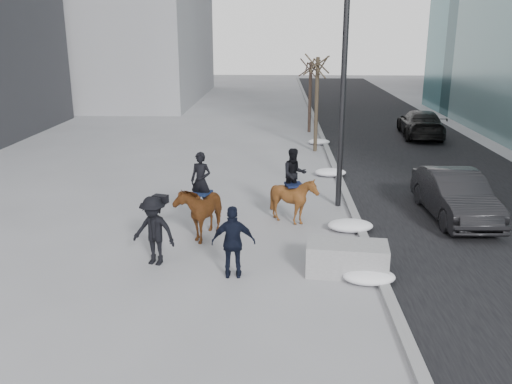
{
  "coord_description": "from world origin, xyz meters",
  "views": [
    {
      "loc": [
        0.53,
        -12.53,
        5.61
      ],
      "look_at": [
        0.0,
        1.2,
        1.5
      ],
      "focal_mm": 38.0,
      "sensor_mm": 36.0,
      "label": 1
    }
  ],
  "objects_px": {
    "planter": "(347,258)",
    "car_near": "(455,195)",
    "mounted_right": "(294,194)",
    "mounted_left": "(201,206)"
  },
  "relations": [
    {
      "from": "mounted_left",
      "to": "planter",
      "type": "bearing_deg",
      "value": -31.91
    },
    {
      "from": "car_near",
      "to": "mounted_right",
      "type": "xyz_separation_m",
      "value": [
        -4.99,
        -0.65,
        0.18
      ]
    },
    {
      "from": "car_near",
      "to": "mounted_left",
      "type": "xyz_separation_m",
      "value": [
        -7.63,
        -1.8,
        0.16
      ]
    },
    {
      "from": "mounted_left",
      "to": "mounted_right",
      "type": "distance_m",
      "value": 2.88
    },
    {
      "from": "planter",
      "to": "mounted_left",
      "type": "xyz_separation_m",
      "value": [
        -3.82,
        2.38,
        0.51
      ]
    },
    {
      "from": "mounted_left",
      "to": "mounted_right",
      "type": "xyz_separation_m",
      "value": [
        2.64,
        1.15,
        0.02
      ]
    },
    {
      "from": "planter",
      "to": "mounted_right",
      "type": "xyz_separation_m",
      "value": [
        -1.18,
        3.52,
        0.53
      ]
    },
    {
      "from": "planter",
      "to": "car_near",
      "type": "relative_size",
      "value": 0.43
    },
    {
      "from": "car_near",
      "to": "mounted_left",
      "type": "bearing_deg",
      "value": -168.88
    },
    {
      "from": "planter",
      "to": "car_near",
      "type": "bearing_deg",
      "value": 47.58
    }
  ]
}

